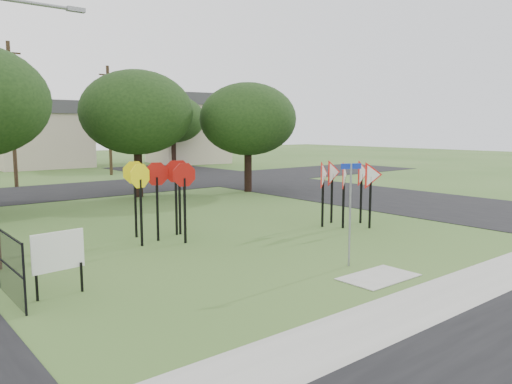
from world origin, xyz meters
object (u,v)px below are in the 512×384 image
Objects in this scene: street_name_sign at (350,207)px; info_board at (58,253)px; stop_sign_cluster at (162,182)px; yield_sign_cluster at (346,177)px.

info_board is (-6.92, 2.50, -0.64)m from street_name_sign.
street_name_sign is at bearing -19.84° from info_board.
street_name_sign is at bearing -69.43° from stop_sign_cluster.
yield_sign_cluster is (6.56, -2.37, -0.07)m from stop_sign_cluster.
street_name_sign is 7.38m from info_board.
info_board is (-11.17, -1.27, -0.90)m from yield_sign_cluster.
stop_sign_cluster is at bearing 110.57° from street_name_sign.
street_name_sign reaches higher than stop_sign_cluster.
stop_sign_cluster is (-2.31, 6.14, 0.33)m from street_name_sign.
street_name_sign is at bearing -138.47° from yield_sign_cluster.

